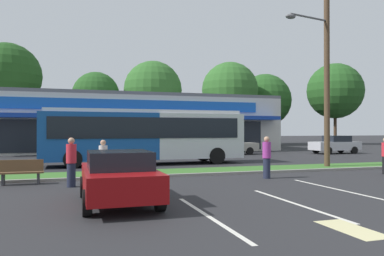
{
  "coord_description": "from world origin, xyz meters",
  "views": [
    {
      "loc": [
        -7.3,
        -3.24,
        2.04
      ],
      "look_at": [
        -0.52,
        18.1,
        2.18
      ],
      "focal_mm": 35.23,
      "sensor_mm": 36.0,
      "label": 1
    }
  ],
  "objects_px": {
    "bus_stop_bench": "(21,171)",
    "car_4": "(119,177)",
    "city_bus": "(145,135)",
    "pedestrian_near_bench": "(103,161)",
    "car_1": "(229,146)",
    "pedestrian_mid": "(71,162)",
    "utility_pole": "(325,59)",
    "car_0": "(335,144)",
    "pedestrian_far": "(267,157)"
  },
  "relations": [
    {
      "from": "bus_stop_bench",
      "to": "car_4",
      "type": "distance_m",
      "value": 5.71
    },
    {
      "from": "city_bus",
      "to": "pedestrian_near_bench",
      "type": "distance_m",
      "value": 7.83
    },
    {
      "from": "bus_stop_bench",
      "to": "car_1",
      "type": "height_order",
      "value": "car_1"
    },
    {
      "from": "pedestrian_mid",
      "to": "pedestrian_near_bench",
      "type": "bearing_deg",
      "value": -141.51
    },
    {
      "from": "utility_pole",
      "to": "car_4",
      "type": "xyz_separation_m",
      "value": [
        -11.68,
        -6.48,
        -5.11
      ]
    },
    {
      "from": "bus_stop_bench",
      "to": "pedestrian_mid",
      "type": "relative_size",
      "value": 0.9
    },
    {
      "from": "city_bus",
      "to": "car_0",
      "type": "bearing_deg",
      "value": 15.87
    },
    {
      "from": "city_bus",
      "to": "bus_stop_bench",
      "type": "bearing_deg",
      "value": -131.6
    },
    {
      "from": "city_bus",
      "to": "bus_stop_bench",
      "type": "xyz_separation_m",
      "value": [
        -5.99,
        -6.97,
        -1.26
      ]
    },
    {
      "from": "car_4",
      "to": "pedestrian_near_bench",
      "type": "relative_size",
      "value": 2.55
    },
    {
      "from": "bus_stop_bench",
      "to": "car_1",
      "type": "relative_size",
      "value": 0.35
    },
    {
      "from": "car_4",
      "to": "pedestrian_mid",
      "type": "distance_m",
      "value": 3.89
    },
    {
      "from": "city_bus",
      "to": "car_1",
      "type": "xyz_separation_m",
      "value": [
        8.44,
        6.91,
        -1.03
      ]
    },
    {
      "from": "car_1",
      "to": "pedestrian_mid",
      "type": "relative_size",
      "value": 2.58
    },
    {
      "from": "city_bus",
      "to": "pedestrian_near_bench",
      "type": "bearing_deg",
      "value": -113.62
    },
    {
      "from": "utility_pole",
      "to": "pedestrian_near_bench",
      "type": "bearing_deg",
      "value": -170.95
    },
    {
      "from": "bus_stop_bench",
      "to": "pedestrian_near_bench",
      "type": "bearing_deg",
      "value": 176.15
    },
    {
      "from": "utility_pole",
      "to": "bus_stop_bench",
      "type": "distance_m",
      "value": 15.77
    },
    {
      "from": "bus_stop_bench",
      "to": "car_1",
      "type": "xyz_separation_m",
      "value": [
        14.44,
        13.88,
        0.23
      ]
    },
    {
      "from": "city_bus",
      "to": "car_1",
      "type": "bearing_deg",
      "value": 38.39
    },
    {
      "from": "car_1",
      "to": "pedestrian_mid",
      "type": "bearing_deg",
      "value": -130.09
    },
    {
      "from": "pedestrian_far",
      "to": "car_0",
      "type": "bearing_deg",
      "value": -159.95
    },
    {
      "from": "utility_pole",
      "to": "pedestrian_far",
      "type": "bearing_deg",
      "value": -151.24
    },
    {
      "from": "pedestrian_near_bench",
      "to": "car_1",
      "type": "bearing_deg",
      "value": -61.95
    },
    {
      "from": "bus_stop_bench",
      "to": "car_1",
      "type": "distance_m",
      "value": 20.03
    },
    {
      "from": "car_1",
      "to": "pedestrian_far",
      "type": "xyz_separation_m",
      "value": [
        -4.73,
        -14.98,
        0.16
      ]
    },
    {
      "from": "city_bus",
      "to": "pedestrian_far",
      "type": "bearing_deg",
      "value": -66.19
    },
    {
      "from": "city_bus",
      "to": "pedestrian_mid",
      "type": "relative_size",
      "value": 6.72
    },
    {
      "from": "car_0",
      "to": "car_4",
      "type": "relative_size",
      "value": 1.0
    },
    {
      "from": "city_bus",
      "to": "pedestrian_far",
      "type": "height_order",
      "value": "city_bus"
    },
    {
      "from": "utility_pole",
      "to": "pedestrian_mid",
      "type": "height_order",
      "value": "utility_pole"
    },
    {
      "from": "car_0",
      "to": "pedestrian_mid",
      "type": "bearing_deg",
      "value": 31.44
    },
    {
      "from": "car_0",
      "to": "pedestrian_mid",
      "type": "relative_size",
      "value": 2.39
    },
    {
      "from": "car_1",
      "to": "pedestrian_near_bench",
      "type": "bearing_deg",
      "value": -129.1
    },
    {
      "from": "utility_pole",
      "to": "bus_stop_bench",
      "type": "xyz_separation_m",
      "value": [
        -14.74,
        -1.67,
        -5.36
      ]
    },
    {
      "from": "bus_stop_bench",
      "to": "pedestrian_mid",
      "type": "xyz_separation_m",
      "value": [
        1.8,
        -1.13,
        0.39
      ]
    },
    {
      "from": "car_0",
      "to": "pedestrian_near_bench",
      "type": "relative_size",
      "value": 2.55
    },
    {
      "from": "car_1",
      "to": "car_4",
      "type": "height_order",
      "value": "car_4"
    },
    {
      "from": "car_0",
      "to": "car_1",
      "type": "xyz_separation_m",
      "value": [
        -9.42,
        1.53,
        -0.06
      ]
    },
    {
      "from": "utility_pole",
      "to": "pedestrian_far",
      "type": "height_order",
      "value": "utility_pole"
    },
    {
      "from": "bus_stop_bench",
      "to": "pedestrian_far",
      "type": "height_order",
      "value": "pedestrian_far"
    },
    {
      "from": "pedestrian_mid",
      "to": "car_4",
      "type": "bearing_deg",
      "value": 109.5
    },
    {
      "from": "bus_stop_bench",
      "to": "pedestrian_mid",
      "type": "distance_m",
      "value": 2.16
    },
    {
      "from": "pedestrian_mid",
      "to": "bus_stop_bench",
      "type": "bearing_deg",
      "value": -31.41
    },
    {
      "from": "pedestrian_near_bench",
      "to": "pedestrian_mid",
      "type": "bearing_deg",
      "value": 105.04
    },
    {
      "from": "car_0",
      "to": "pedestrian_far",
      "type": "relative_size",
      "value": 2.39
    },
    {
      "from": "pedestrian_far",
      "to": "car_1",
      "type": "bearing_deg",
      "value": -131.02
    },
    {
      "from": "pedestrian_near_bench",
      "to": "pedestrian_mid",
      "type": "height_order",
      "value": "pedestrian_mid"
    },
    {
      "from": "city_bus",
      "to": "pedestrian_near_bench",
      "type": "xyz_separation_m",
      "value": [
        -3.0,
        -7.17,
        -0.93
      ]
    },
    {
      "from": "city_bus",
      "to": "car_0",
      "type": "distance_m",
      "value": 18.69
    }
  ]
}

